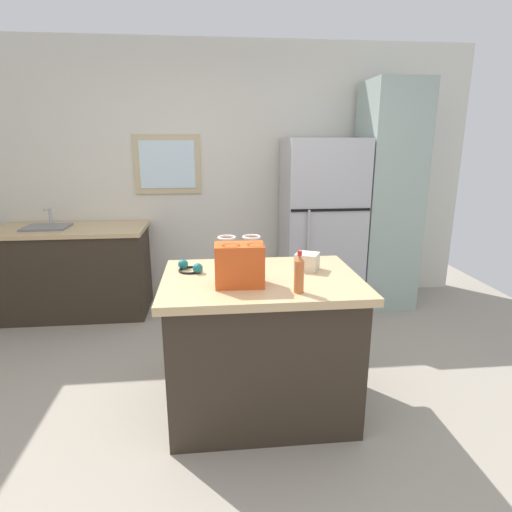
% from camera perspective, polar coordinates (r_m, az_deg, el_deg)
% --- Properties ---
extents(ground, '(6.52, 6.52, 0.00)m').
position_cam_1_polar(ground, '(2.79, -4.00, -22.12)').
color(ground, '#9E9384').
extents(back_wall, '(5.43, 0.13, 2.67)m').
position_cam_1_polar(back_wall, '(4.60, -5.52, 10.79)').
color(back_wall, silver).
rests_on(back_wall, ground).
extents(kitchen_island, '(1.19, 0.87, 0.90)m').
position_cam_1_polar(kitchen_island, '(2.72, 0.67, -11.76)').
color(kitchen_island, '#33281E').
rests_on(kitchen_island, ground).
extents(refrigerator, '(0.77, 0.71, 1.72)m').
position_cam_1_polar(refrigerator, '(4.39, 8.76, 4.19)').
color(refrigerator, '#B7B7BC').
rests_on(refrigerator, ground).
extents(tall_cabinet, '(0.55, 0.63, 2.26)m').
position_cam_1_polar(tall_cabinet, '(4.57, 17.24, 7.53)').
color(tall_cabinet, '#9EB2A8').
rests_on(tall_cabinet, ground).
extents(sink_counter, '(1.44, 0.69, 1.07)m').
position_cam_1_polar(sink_counter, '(4.57, -23.40, -1.77)').
color(sink_counter, '#33281E').
rests_on(sink_counter, ground).
extents(shopping_bag, '(0.28, 0.18, 0.29)m').
position_cam_1_polar(shopping_bag, '(2.37, -2.25, -1.15)').
color(shopping_bag, '#DB511E').
rests_on(shopping_bag, kitchen_island).
extents(small_box, '(0.18, 0.18, 0.11)m').
position_cam_1_polar(small_box, '(2.70, 6.90, -0.76)').
color(small_box, beige).
rests_on(small_box, kitchen_island).
extents(bottle, '(0.05, 0.05, 0.23)m').
position_cam_1_polar(bottle, '(2.28, 5.84, -2.44)').
color(bottle, '#C66633').
rests_on(bottle, kitchen_island).
extents(ear_defenders, '(0.21, 0.21, 0.06)m').
position_cam_1_polar(ear_defenders, '(2.69, -8.86, -1.57)').
color(ear_defenders, black).
rests_on(ear_defenders, kitchen_island).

